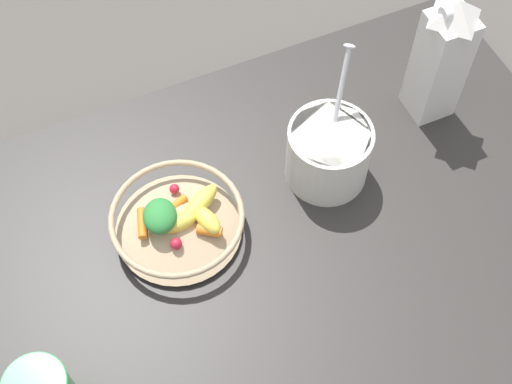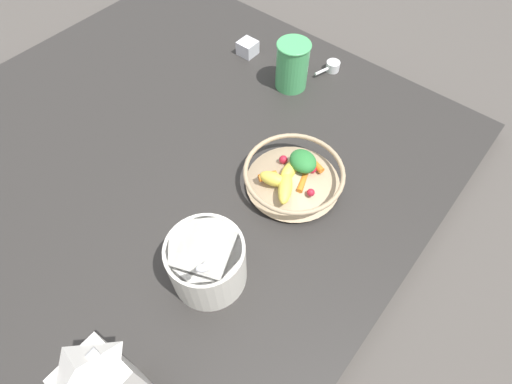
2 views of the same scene
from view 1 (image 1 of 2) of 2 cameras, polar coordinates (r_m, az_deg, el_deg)
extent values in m
plane|color=#4C4742|center=(1.11, 4.68, -14.39)|extent=(6.00, 6.00, 0.00)
cube|color=#2D2B28|center=(1.09, 4.76, -14.07)|extent=(1.16, 1.16, 0.04)
cylinder|color=tan|center=(1.16, -6.18, -3.01)|extent=(0.11, 0.11, 0.01)
cone|color=tan|center=(1.14, -6.28, -2.44)|extent=(0.20, 0.20, 0.04)
torus|color=tan|center=(1.12, -6.37, -1.97)|extent=(0.21, 0.21, 0.01)
ellipsoid|color=#EFD64C|center=(1.12, -6.09, -2.41)|extent=(0.03, 0.06, 0.03)
ellipsoid|color=#EFD64C|center=(1.13, -4.49, -0.88)|extent=(0.07, 0.08, 0.03)
ellipsoid|color=#EFD64C|center=(1.11, -3.91, -2.27)|extent=(0.06, 0.04, 0.03)
cylinder|color=orange|center=(1.11, -3.75, -3.10)|extent=(0.03, 0.04, 0.02)
cylinder|color=orange|center=(1.13, -9.10, -2.49)|extent=(0.05, 0.03, 0.01)
cylinder|color=orange|center=(1.14, -6.62, -1.17)|extent=(0.03, 0.05, 0.01)
sphere|color=red|center=(1.13, -4.75, -1.25)|extent=(0.02, 0.02, 0.02)
sphere|color=red|center=(1.11, -6.41, -4.13)|extent=(0.02, 0.02, 0.02)
sphere|color=red|center=(1.16, -6.55, 0.25)|extent=(0.02, 0.02, 0.02)
sphere|color=red|center=(1.14, -8.41, -1.87)|extent=(0.02, 0.02, 0.02)
ellipsoid|color=#2D7F38|center=(1.11, -7.70, -1.93)|extent=(0.08, 0.07, 0.03)
cube|color=silver|center=(1.25, 14.41, 9.76)|extent=(0.07, 0.07, 0.22)
pyramid|color=silver|center=(1.16, 15.78, 13.88)|extent=(0.07, 0.07, 0.04)
cylinder|color=white|center=(1.16, 14.93, 13.59)|extent=(0.02, 0.01, 0.02)
cylinder|color=silver|center=(1.17, 5.80, 3.08)|extent=(0.14, 0.14, 0.11)
cylinder|color=white|center=(1.13, 6.00, 4.41)|extent=(0.13, 0.13, 0.02)
cylinder|color=silver|center=(1.13, 6.62, 7.25)|extent=(0.08, 0.06, 0.16)
ellipsoid|color=silver|center=(1.10, 7.49, 11.51)|extent=(0.02, 0.02, 0.01)
camera|label=2|loc=(1.03, 12.78, 40.07)|focal=28.00mm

